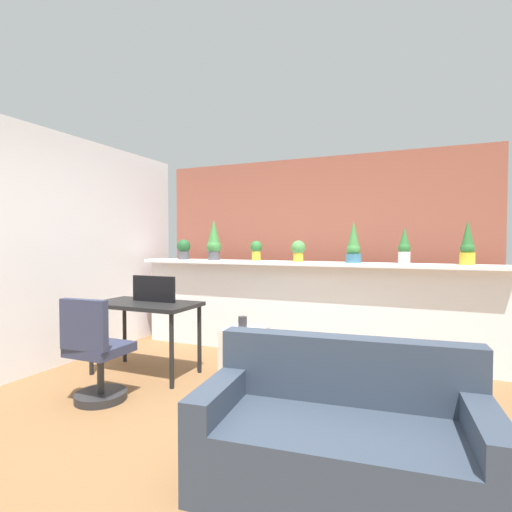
{
  "coord_description": "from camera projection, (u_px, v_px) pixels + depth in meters",
  "views": [
    {
      "loc": [
        1.36,
        -2.64,
        1.38
      ],
      "look_at": [
        -0.25,
        1.13,
        1.24
      ],
      "focal_mm": 28.01,
      "sensor_mm": 36.0,
      "label": 1
    }
  ],
  "objects": [
    {
      "name": "side_cube_shelf",
      "position": [
        244.0,
        353.0,
        4.07
      ],
      "size": [
        0.4,
        0.41,
        0.5
      ],
      "color": "silver",
      "rests_on": "ground"
    },
    {
      "name": "desk",
      "position": [
        145.0,
        310.0,
        4.16
      ],
      "size": [
        1.1,
        0.6,
        0.75
      ],
      "color": "black",
      "rests_on": "ground"
    },
    {
      "name": "vase_on_shelf",
      "position": [
        243.0,
        323.0,
        4.03
      ],
      "size": [
        0.09,
        0.09,
        0.13
      ],
      "primitive_type": "cylinder",
      "color": "#2D2D33",
      "rests_on": "side_cube_shelf"
    },
    {
      "name": "potted_plant_6",
      "position": [
        467.0,
        245.0,
        4.1
      ],
      "size": [
        0.15,
        0.15,
        0.47
      ],
      "color": "gold",
      "rests_on": "plant_shelf"
    },
    {
      "name": "ground_plane",
      "position": [
        228.0,
        425.0,
        3.01
      ],
      "size": [
        12.0,
        12.0,
        0.0
      ],
      "primitive_type": "plane",
      "color": "brown"
    },
    {
      "name": "potted_plant_1",
      "position": [
        214.0,
        241.0,
        5.21
      ],
      "size": [
        0.19,
        0.19,
        0.53
      ],
      "color": "#4C4C51",
      "rests_on": "plant_shelf"
    },
    {
      "name": "potted_plant_2",
      "position": [
        256.0,
        250.0,
        5.05
      ],
      "size": [
        0.15,
        0.15,
        0.25
      ],
      "color": "gold",
      "rests_on": "plant_shelf"
    },
    {
      "name": "couch",
      "position": [
        341.0,
        439.0,
        2.22
      ],
      "size": [
        1.62,
        0.9,
        0.8
      ],
      "color": "#333D4C",
      "rests_on": "ground"
    },
    {
      "name": "plant_shelf",
      "position": [
        302.0,
        263.0,
        4.77
      ],
      "size": [
        4.37,
        0.39,
        0.04
      ],
      "primitive_type": "cube",
      "color": "white",
      "rests_on": "divider_wall"
    },
    {
      "name": "office_chair",
      "position": [
        96.0,
        358.0,
        3.41
      ],
      "size": [
        0.45,
        0.46,
        0.91
      ],
      "color": "#262628",
      "rests_on": "ground"
    },
    {
      "name": "potted_plant_4",
      "position": [
        353.0,
        245.0,
        4.54
      ],
      "size": [
        0.18,
        0.18,
        0.48
      ],
      "color": "#386B84",
      "rests_on": "plant_shelf"
    },
    {
      "name": "potted_plant_0",
      "position": [
        184.0,
        249.0,
        5.41
      ],
      "size": [
        0.18,
        0.18,
        0.27
      ],
      "color": "#4C4C51",
      "rests_on": "plant_shelf"
    },
    {
      "name": "side_wall_left",
      "position": [
        43.0,
        249.0,
        4.29
      ],
      "size": [
        0.12,
        4.4,
        2.6
      ],
      "primitive_type": "cube",
      "color": "white",
      "rests_on": "ground"
    },
    {
      "name": "tv_monitor",
      "position": [
        154.0,
        289.0,
        4.21
      ],
      "size": [
        0.52,
        0.04,
        0.27
      ],
      "primitive_type": "cube",
      "color": "black",
      "rests_on": "desk"
    },
    {
      "name": "potted_plant_3",
      "position": [
        298.0,
        250.0,
        4.77
      ],
      "size": [
        0.17,
        0.17,
        0.25
      ],
      "color": "gold",
      "rests_on": "plant_shelf"
    },
    {
      "name": "divider_wall",
      "position": [
        303.0,
        310.0,
        4.83
      ],
      "size": [
        4.37,
        0.16,
        1.1
      ],
      "primitive_type": "cube",
      "color": "white",
      "rests_on": "ground"
    },
    {
      "name": "potted_plant_5",
      "position": [
        404.0,
        247.0,
        4.32
      ],
      "size": [
        0.13,
        0.13,
        0.39
      ],
      "color": "silver",
      "rests_on": "plant_shelf"
    },
    {
      "name": "brick_wall_behind",
      "position": [
        316.0,
        252.0,
        5.36
      ],
      "size": [
        4.37,
        0.1,
        2.5
      ],
      "primitive_type": "cube",
      "color": "#9E5442",
      "rests_on": "ground"
    }
  ]
}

